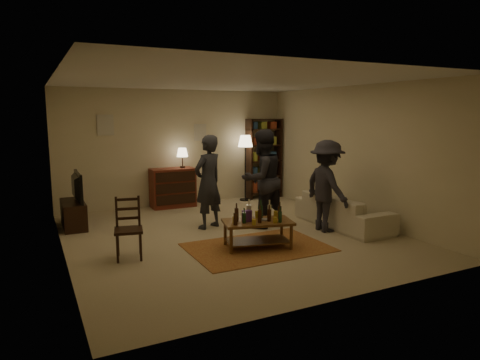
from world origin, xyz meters
TOP-DOWN VIEW (x-y plane):
  - floor at (0.00, 0.00)m, footprint 6.00×6.00m
  - room_shell at (-0.65, 2.98)m, footprint 6.00×6.00m
  - rug at (0.08, -0.86)m, footprint 2.20×1.50m
  - coffee_table at (0.08, -0.85)m, footprint 1.20×0.83m
  - dining_chair at (-1.87, -0.41)m, footprint 0.48×0.48m
  - tv_stand at (-2.44, 1.80)m, footprint 0.40×1.00m
  - dresser at (-0.19, 2.71)m, footprint 1.00×0.50m
  - bookshelf at (2.25, 2.78)m, footprint 0.90×0.34m
  - floor_lamp at (1.65, 2.65)m, footprint 0.36×0.36m
  - sofa at (2.20, -0.40)m, footprint 0.81×2.08m
  - person_left at (-0.16, 0.64)m, footprint 0.76×0.64m
  - person_right at (0.78, 0.25)m, footprint 1.03×0.88m
  - person_by_sofa at (1.70, -0.52)m, footprint 0.64×1.09m

SIDE VIEW (x-z plane):
  - floor at x=0.00m, z-range 0.00..0.00m
  - rug at x=0.08m, z-range 0.00..0.01m
  - sofa at x=2.20m, z-range 0.00..0.61m
  - tv_stand at x=-2.44m, z-range -0.14..0.91m
  - coffee_table at x=0.08m, z-range 0.00..0.79m
  - dresser at x=-0.19m, z-range -0.20..1.16m
  - dining_chair at x=-1.87m, z-range 0.02..0.96m
  - person_by_sofa at x=1.70m, z-range 0.00..1.68m
  - person_left at x=-0.16m, z-range 0.00..1.76m
  - person_right at x=0.78m, z-range 0.00..1.86m
  - bookshelf at x=2.25m, z-range 0.03..2.04m
  - floor_lamp at x=1.65m, z-range 0.56..2.18m
  - room_shell at x=-0.65m, z-range -1.19..4.81m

